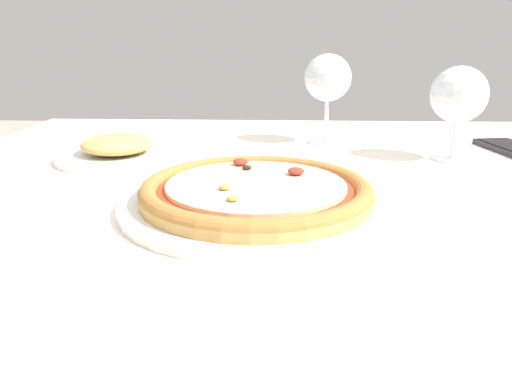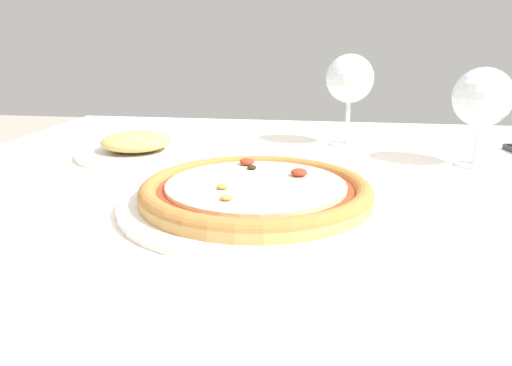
% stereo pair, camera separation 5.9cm
% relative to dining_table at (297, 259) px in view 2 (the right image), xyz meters
% --- Properties ---
extents(dining_table, '(1.16, 1.18, 0.76)m').
position_rel_dining_table_xyz_m(dining_table, '(0.00, 0.00, 0.00)').
color(dining_table, '#997047').
rests_on(dining_table, ground_plane).
extents(pizza_plate, '(0.33, 0.33, 0.04)m').
position_rel_dining_table_xyz_m(pizza_plate, '(-0.05, -0.04, 0.10)').
color(pizza_plate, white).
rests_on(pizza_plate, dining_table).
extents(fork, '(0.06, 0.17, 0.00)m').
position_rel_dining_table_xyz_m(fork, '(-0.40, 0.02, 0.09)').
color(fork, silver).
rests_on(fork, dining_table).
extents(wine_glass_far_left, '(0.09, 0.09, 0.15)m').
position_rel_dining_table_xyz_m(wine_glass_far_left, '(0.27, 0.20, 0.19)').
color(wine_glass_far_left, silver).
rests_on(wine_glass_far_left, dining_table).
extents(wine_glass_far_right, '(0.09, 0.09, 0.17)m').
position_rel_dining_table_xyz_m(wine_glass_far_right, '(0.07, 0.33, 0.21)').
color(wine_glass_far_right, silver).
rests_on(wine_glass_far_right, dining_table).
extents(side_plate, '(0.20, 0.20, 0.04)m').
position_rel_dining_table_xyz_m(side_plate, '(-0.29, 0.18, 0.10)').
color(side_plate, white).
rests_on(side_plate, dining_table).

